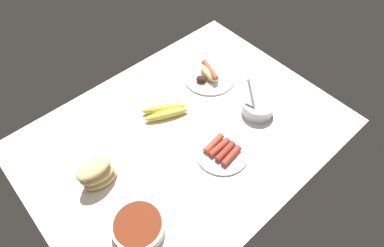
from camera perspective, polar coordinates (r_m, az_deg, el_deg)
The scene contains 7 objects.
ground_plane at distance 130.15cm, azimuth -1.32°, elevation -2.10°, with size 120.00×90.00×3.00cm, color silver.
bowl_chili at distance 109.70cm, azimuth -9.29°, elevation -17.22°, with size 16.92×16.92×5.13cm.
bowl_coleslaw at distance 135.92cm, azimuth 11.39°, elevation 2.89°, with size 13.02×13.25×15.26cm.
banana_bunch at distance 133.70cm, azimuth -4.75°, elevation 2.10°, with size 19.08×14.53×3.85cm.
plate_hotdog_assembled at distance 148.11cm, azimuth 3.00°, elevation 8.49°, with size 23.54×23.54×5.61cm.
bread_stack at distance 117.78cm, azimuth -16.18°, elevation -8.34°, with size 13.61×9.30×10.80cm.
plate_sausages at distance 123.42cm, azimuth 5.24°, elevation -4.77°, with size 20.32×20.32×3.53cm.
Camera 1 is at (47.83, 58.10, 104.68)cm, focal length 30.71 mm.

